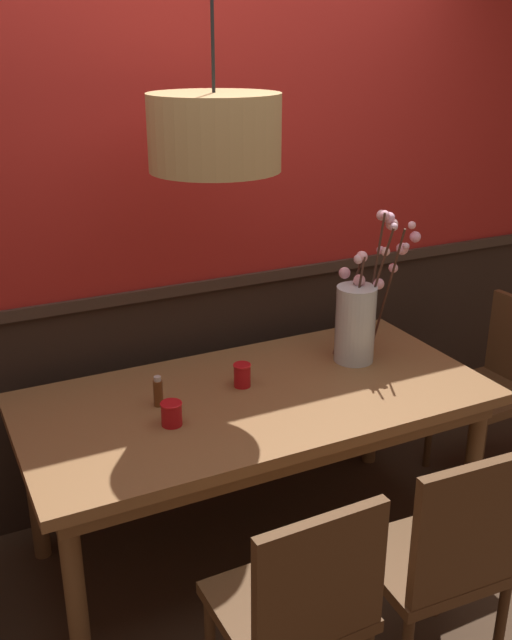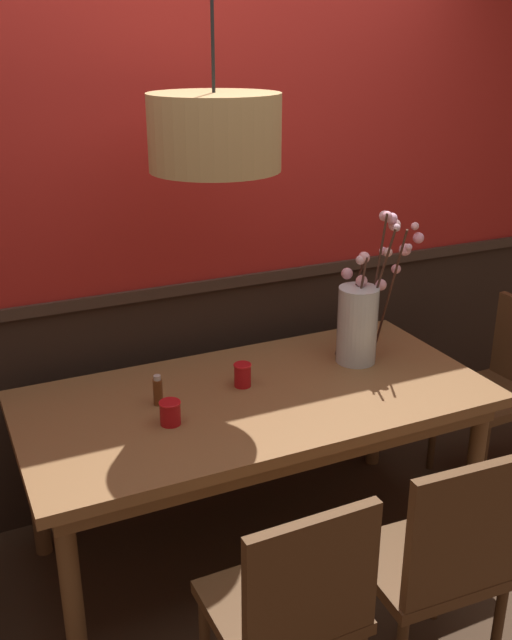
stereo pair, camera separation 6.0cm
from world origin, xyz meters
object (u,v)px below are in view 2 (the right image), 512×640
Objects in this scene: chair_head_east_end at (503,383)px; candle_holder_nearer_edge at (243,375)px; chair_near_side_left at (292,607)px; vase_with_blossoms at (360,319)px; candle_holder_nearer_center at (170,413)px; chair_near_side_right at (441,559)px; pendant_lamp at (215,133)px; condiment_bottle at (158,391)px; chair_far_side_left at (134,368)px; dining_table at (256,412)px; chair_far_side_right at (231,352)px.

chair_head_east_end reaches higher than candle_holder_nearer_edge.
vase_with_blossoms is (0.83, 0.97, 0.43)m from chair_near_side_left.
candle_holder_nearer_center is at bearing 97.13° from chair_near_side_left.
vase_with_blossoms is at bearing 1.73° from candle_holder_nearer_edge.
chair_near_side_right is at bearing -74.73° from candle_holder_nearer_edge.
chair_head_east_end is at bearing -2.48° from candle_holder_nearer_edge.
candle_holder_nearer_edge is at bearing 15.67° from pendant_lamp.
chair_near_side_right is at bearing -56.97° from condiment_bottle.
vase_with_blossoms reaches higher than chair_far_side_left.
dining_table is 0.93m from chair_near_side_right.
vase_with_blossoms is (0.28, -0.79, 0.42)m from chair_far_side_right.
dining_table is 0.42m from candle_holder_nearer_center.
chair_near_side_left is at bearing 178.44° from chair_near_side_right.
chair_head_east_end is at bearing 39.65° from chair_near_side_right.
condiment_bottle is (0.01, 0.16, 0.01)m from candle_holder_nearer_center.
chair_near_side_left is at bearing -99.53° from pendant_lamp.
vase_with_blossoms is at bearing 11.46° from candle_holder_nearer_center.
vase_with_blossoms reaches higher than chair_far_side_right.
dining_table is 0.16m from candle_holder_nearer_edge.
candle_holder_nearer_edge is at bearing 177.52° from chair_head_east_end.
dining_table is 0.92m from chair_far_side_left.
chair_far_side_left reaches higher than candle_holder_nearer_edge.
candle_holder_nearer_edge is (0.27, 0.96, 0.29)m from chair_near_side_left.
chair_far_side_right is 7.42× the size of condiment_bottle.
chair_head_east_end is at bearing 1.17° from dining_table.
chair_far_side_right is at bearing 89.24° from chair_near_side_right.
dining_table is at bearing -106.74° from chair_far_side_right.
chair_near_side_left is at bearing -108.37° from dining_table.
chair_head_east_end is 1.36× the size of vase_with_blossoms.
chair_near_side_right is 9.36× the size of candle_holder_nearer_edge.
chair_far_side_left is 10.64× the size of candle_holder_nearer_center.
chair_near_side_left is 1.35m from vase_with_blossoms.
candle_holder_nearer_edge is (-1.36, 0.06, 0.30)m from chair_head_east_end.
chair_head_east_end is at bearing -38.81° from chair_far_side_right.
chair_near_side_left is 1.74m from chair_far_side_left.
dining_table is 0.94m from chair_far_side_right.
chair_head_east_end is 9.13× the size of candle_holder_nearer_edge.
condiment_bottle is at bearing 95.55° from chair_near_side_left.
chair_far_side_left is (-0.51, 1.76, 0.03)m from chair_near_side_right.
candle_holder_nearer_edge is at bearing 105.27° from chair_near_side_right.
chair_far_side_right reaches higher than chair_near_side_left.
dining_table is 1.35m from chair_head_east_end.
chair_near_side_left is at bearing -82.87° from candle_holder_nearer_center.
chair_near_side_right is 1.18m from condiment_bottle.
chair_far_side_left is 9.89× the size of candle_holder_nearer_edge.
vase_with_blossoms reaches higher than dining_table.
chair_near_side_right is at bearing -90.76° from chair_far_side_right.
chair_far_side_left is (-1.61, 0.85, 0.04)m from chair_head_east_end.
chair_near_side_right reaches higher than chair_far_side_right.
condiment_bottle is at bearing -178.46° from vase_with_blossoms.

